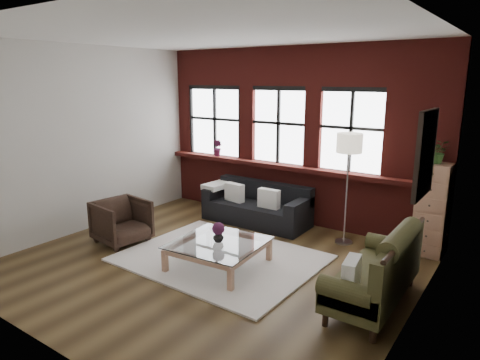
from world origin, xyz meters
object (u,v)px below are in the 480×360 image
Objects in this scene: coffee_table at (219,255)px; vase at (218,236)px; dark_sofa at (256,204)px; drawer_chest at (432,209)px; vintage_settee at (374,268)px; armchair at (122,222)px; floor_lamp at (347,185)px.

vase is at bearing 0.00° from coffee_table.
dark_sofa is 1.67× the size of coffee_table.
drawer_chest reaches higher than dark_sofa.
vintage_settee is 2.14m from vase.
dark_sofa is at bearing -23.95° from armchair.
vintage_settee is 10.86× the size of vase.
dark_sofa is 1.83m from floor_lamp.
drawer_chest reaches higher than vintage_settee.
floor_lamp reaches higher than armchair.
vintage_settee is at bearing -59.01° from floor_lamp.
floor_lamp is at bearing -165.47° from drawer_chest.
dark_sofa is 2.04m from coffee_table.
vintage_settee is 2.24× the size of armchair.
floor_lamp is (1.11, 1.92, 0.79)m from coffee_table.
drawer_chest is at bearing 43.71° from vase.
armchair is 3.69m from floor_lamp.
vase is 2.28m from floor_lamp.
armchair is (-1.28, -2.08, -0.00)m from dark_sofa.
drawer_chest reaches higher than armchair.
armchair is at bearing -175.84° from vase.
vase is at bearing -173.64° from vintage_settee.
floor_lamp reaches higher than dark_sofa.
drawer_chest is 1.30m from floor_lamp.
coffee_table is at bearing -173.64° from vintage_settee.
floor_lamp is (-1.23, -0.32, 0.27)m from drawer_chest.
armchair is 4.87m from drawer_chest.
vase is at bearing -78.17° from armchair.
floor_lamp is at bearing 120.99° from vintage_settee.
vase is 0.11× the size of drawer_chest.
armchair is (-4.02, -0.37, -0.11)m from vintage_settee.
coffee_table is at bearing -120.12° from floor_lamp.
floor_lamp reaches higher than coffee_table.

